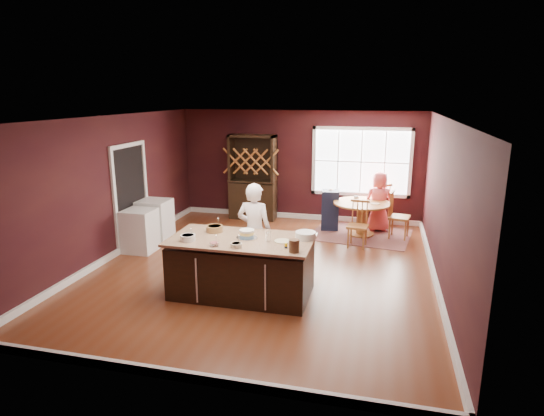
{
  "coord_description": "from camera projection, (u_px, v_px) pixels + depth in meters",
  "views": [
    {
      "loc": [
        2.0,
        -7.53,
        3.1
      ],
      "look_at": [
        0.07,
        0.32,
        1.05
      ],
      "focal_mm": 30.0,
      "sensor_mm": 36.0,
      "label": 1
    }
  ],
  "objects": [
    {
      "name": "toddler",
      "position": [
        330.0,
        195.0,
        10.54
      ],
      "size": [
        0.18,
        0.14,
        0.26
      ],
      "primitive_type": null,
      "color": "#8CA5BF",
      "rests_on": "high_chair"
    },
    {
      "name": "room_shell",
      "position": [
        264.0,
        196.0,
        7.97
      ],
      "size": [
        7.0,
        7.0,
        7.0
      ],
      "color": "#632D17",
      "rests_on": "ground"
    },
    {
      "name": "dryer",
      "position": [
        155.0,
        221.0,
        9.67
      ],
      "size": [
        0.63,
        0.61,
        0.91
      ],
      "primitive_type": "cube",
      "color": "white",
      "rests_on": "ground"
    },
    {
      "name": "chair_south",
      "position": [
        358.0,
        224.0,
        9.3
      ],
      "size": [
        0.45,
        0.44,
        0.98
      ],
      "primitive_type": null,
      "rotation": [
        0.0,
        0.0,
        -0.12
      ],
      "color": "brown",
      "rests_on": "ground"
    },
    {
      "name": "high_chair",
      "position": [
        330.0,
        209.0,
        10.53
      ],
      "size": [
        0.44,
        0.44,
        0.97
      ],
      "primitive_type": null,
      "rotation": [
        0.0,
        0.0,
        0.12
      ],
      "color": "black",
      "rests_on": "ground"
    },
    {
      "name": "kitchen_island",
      "position": [
        242.0,
        268.0,
        7.12
      ],
      "size": [
        2.21,
        1.16,
        0.92
      ],
      "color": "black",
      "rests_on": "ground"
    },
    {
      "name": "window",
      "position": [
        361.0,
        162.0,
        10.86
      ],
      "size": [
        2.36,
        0.1,
        1.66
      ],
      "primitive_type": null,
      "color": "white",
      "rests_on": "room_shell"
    },
    {
      "name": "table_cup",
      "position": [
        356.0,
        198.0,
        10.25
      ],
      "size": [
        0.15,
        0.15,
        0.09
      ],
      "primitive_type": "imported",
      "rotation": [
        0.0,
        0.0,
        -0.26
      ],
      "color": "white",
      "rests_on": "dining_table"
    },
    {
      "name": "dining_table",
      "position": [
        362.0,
        212.0,
        10.1
      ],
      "size": [
        1.26,
        1.26,
        0.75
      ],
      "color": "brown",
      "rests_on": "ground"
    },
    {
      "name": "white_tub",
      "position": [
        306.0,
        235.0,
        6.98
      ],
      "size": [
        0.32,
        0.32,
        0.11
      ],
      "primitive_type": "cylinder",
      "color": "silver",
      "rests_on": "kitchen_island"
    },
    {
      "name": "table_plate",
      "position": [
        375.0,
        204.0,
        9.9
      ],
      "size": [
        0.2,
        0.2,
        0.01
      ],
      "primitive_type": "cylinder",
      "color": "beige",
      "rests_on": "dining_table"
    },
    {
      "name": "bowl_pink",
      "position": [
        214.0,
        244.0,
        6.66
      ],
      "size": [
        0.15,
        0.15,
        0.05
      ],
      "primitive_type": "cylinder",
      "color": "silver",
      "rests_on": "kitchen_island"
    },
    {
      "name": "doorway",
      "position": [
        131.0,
        197.0,
        9.31
      ],
      "size": [
        0.08,
        1.26,
        2.13
      ],
      "primitive_type": null,
      "color": "white",
      "rests_on": "room_shell"
    },
    {
      "name": "stoneware_crock",
      "position": [
        294.0,
        246.0,
        6.39
      ],
      "size": [
        0.15,
        0.15,
        0.18
      ],
      "primitive_type": "cylinder",
      "color": "brown",
      "rests_on": "kitchen_island"
    },
    {
      "name": "baker",
      "position": [
        254.0,
        231.0,
        7.67
      ],
      "size": [
        0.64,
        0.45,
        1.66
      ],
      "primitive_type": "imported",
      "rotation": [
        0.0,
        0.0,
        3.06
      ],
      "color": "white",
      "rests_on": "ground"
    },
    {
      "name": "bowl_blue",
      "position": [
        188.0,
        238.0,
        6.9
      ],
      "size": [
        0.23,
        0.23,
        0.09
      ],
      "primitive_type": "cylinder",
      "color": "silver",
      "rests_on": "kitchen_island"
    },
    {
      "name": "hutch",
      "position": [
        253.0,
        177.0,
        11.34
      ],
      "size": [
        1.15,
        0.48,
        2.11
      ],
      "primitive_type": "cube",
      "color": "black",
      "rests_on": "ground"
    },
    {
      "name": "dinner_plate",
      "position": [
        282.0,
        241.0,
        6.85
      ],
      "size": [
        0.25,
        0.25,
        0.02
      ],
      "primitive_type": "cylinder",
      "color": "white",
      "rests_on": "kitchen_island"
    },
    {
      "name": "washer",
      "position": [
        140.0,
        231.0,
        9.07
      ],
      "size": [
        0.59,
        0.57,
        0.86
      ],
      "primitive_type": "cube",
      "color": "silver",
      "rests_on": "ground"
    },
    {
      "name": "bowl_olive",
      "position": [
        236.0,
        245.0,
        6.6
      ],
      "size": [
        0.17,
        0.17,
        0.06
      ],
      "primitive_type": "cylinder",
      "color": "beige",
      "rests_on": "kitchen_island"
    },
    {
      "name": "chair_north",
      "position": [
        378.0,
        204.0,
        10.81
      ],
      "size": [
        0.61,
        0.61,
        1.06
      ],
      "primitive_type": null,
      "rotation": [
        0.0,
        0.0,
        3.82
      ],
      "color": "#965227",
      "rests_on": "ground"
    },
    {
      "name": "toy_figurine",
      "position": [
        286.0,
        246.0,
        6.56
      ],
      "size": [
        0.05,
        0.05,
        0.08
      ],
      "primitive_type": null,
      "color": "#E6BA02",
      "rests_on": "kitchen_island"
    },
    {
      "name": "drinking_glass",
      "position": [
        268.0,
        237.0,
        6.84
      ],
      "size": [
        0.08,
        0.08,
        0.16
      ],
      "primitive_type": "cylinder",
      "color": "silver",
      "rests_on": "kitchen_island"
    },
    {
      "name": "layer_cake",
      "position": [
        247.0,
        234.0,
        7.01
      ],
      "size": [
        0.32,
        0.32,
        0.13
      ],
      "primitive_type": null,
      "color": "white",
      "rests_on": "kitchen_island"
    },
    {
      "name": "bowl_yellow",
      "position": [
        215.0,
        229.0,
        7.34
      ],
      "size": [
        0.27,
        0.27,
        0.1
      ],
      "primitive_type": "cylinder",
      "color": "olive",
      "rests_on": "kitchen_island"
    },
    {
      "name": "chair_east",
      "position": [
        400.0,
        215.0,
        9.87
      ],
      "size": [
        0.5,
        0.51,
        1.05
      ],
      "primitive_type": null,
      "rotation": [
        0.0,
        0.0,
        1.37
      ],
      "color": "brown",
      "rests_on": "ground"
    },
    {
      "name": "rug",
      "position": [
        360.0,
        234.0,
        10.23
      ],
      "size": [
        2.34,
        1.94,
        0.01
      ],
      "primitive_type": "cube",
      "rotation": [
        0.0,
        0.0,
        -0.15
      ],
      "color": "brown",
      "rests_on": "ground"
    },
    {
      "name": "seated_woman",
      "position": [
        379.0,
        202.0,
        10.38
      ],
      "size": [
        0.77,
        0.61,
        1.38
      ],
      "primitive_type": "imported",
      "rotation": [
        0.0,
        0.0,
        3.42
      ],
      "color": "#E75458",
      "rests_on": "ground"
    }
  ]
}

